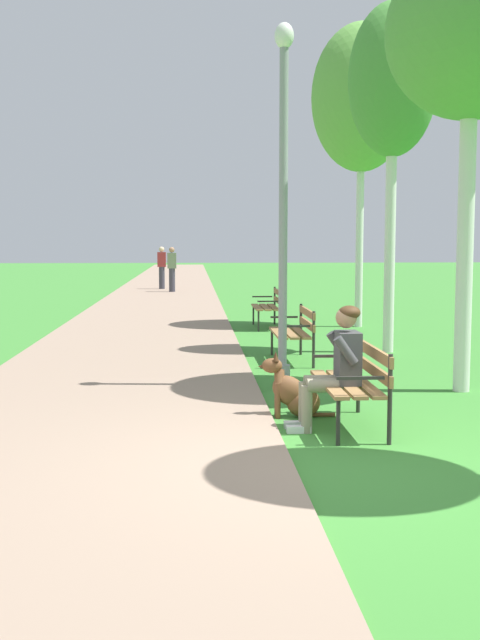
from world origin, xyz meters
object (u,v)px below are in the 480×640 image
(park_bench_near, at_px, (355,378))
(birch_tree_third, at_px, (393,83))
(park_bench_mid, at_px, (295,329))
(pedestrian_distant, at_px, (172,270))
(person_seated_on_near_bench, at_px, (337,363))
(lamp_post_near, at_px, (283,203))
(park_bench_far, at_px, (270,304))
(birch_tree_second, at_px, (471,34))
(birch_tree_fourth, at_px, (362,98))
(dog_brown, at_px, (294,393))
(pedestrian_further_distant, at_px, (162,268))

(park_bench_near, xyz_separation_m, birch_tree_third, (1.68, 5.33, 3.95))
(park_bench_mid, bearing_deg, pedestrian_distant, 98.14)
(person_seated_on_near_bench, xyz_separation_m, lamp_post_near, (-0.28, 2.28, 1.67))
(park_bench_far, height_order, birch_tree_second, birch_tree_second)
(park_bench_near, relative_size, person_seated_on_near_bench, 1.20)
(person_seated_on_near_bench, relative_size, lamp_post_near, 0.27)
(park_bench_mid, height_order, birch_tree_fourth, birch_tree_fourth)
(park_bench_far, height_order, pedestrian_distant, pedestrian_distant)
(dog_brown, distance_m, pedestrian_distant, 20.32)
(park_bench_far, height_order, dog_brown, park_bench_far)
(park_bench_far, relative_size, pedestrian_further_distant, 0.91)
(dog_brown, bearing_deg, pedestrian_distant, 95.11)
(park_bench_mid, relative_size, pedestrian_distant, 0.91)
(dog_brown, bearing_deg, birch_tree_fourth, 73.73)
(birch_tree_third, distance_m, birch_tree_fourth, 3.99)
(pedestrian_distant, bearing_deg, park_bench_near, -83.50)
(pedestrian_distant, bearing_deg, dog_brown, -84.89)
(park_bench_near, xyz_separation_m, pedestrian_further_distant, (-2.80, 22.45, 0.33))
(park_bench_mid, height_order, birch_tree_second, birch_tree_second)
(birch_tree_third, bearing_deg, park_bench_mid, -151.54)
(lamp_post_near, bearing_deg, park_bench_mid, 78.32)
(park_bench_far, relative_size, lamp_post_near, 0.33)
(person_seated_on_near_bench, relative_size, pedestrian_further_distant, 0.76)
(person_seated_on_near_bench, bearing_deg, dog_brown, 120.44)
(park_bench_far, distance_m, person_seated_on_near_bench, 9.24)
(park_bench_near, xyz_separation_m, dog_brown, (-0.56, 0.50, -0.25))
(birch_tree_fourth, height_order, pedestrian_distant, birch_tree_fourth)
(birch_tree_third, bearing_deg, pedestrian_distant, 104.70)
(person_seated_on_near_bench, xyz_separation_m, pedestrian_further_distant, (-2.59, 22.55, 0.16))
(park_bench_far, relative_size, birch_tree_third, 0.26)
(park_bench_far, bearing_deg, pedestrian_distant, 101.67)
(park_bench_near, bearing_deg, pedestrian_distant, 96.50)
(park_bench_near, distance_m, lamp_post_near, 2.90)
(birch_tree_fourth, distance_m, pedestrian_further_distant, 14.60)
(dog_brown, xyz_separation_m, lamp_post_near, (0.07, 1.68, 2.10))
(park_bench_near, relative_size, birch_tree_third, 0.26)
(dog_brown, height_order, lamp_post_near, lamp_post_near)
(park_bench_far, distance_m, pedestrian_distant, 11.84)
(person_seated_on_near_bench, relative_size, birch_tree_fourth, 0.19)
(park_bench_near, distance_m, birch_tree_fourth, 10.46)
(park_bench_mid, bearing_deg, person_seated_on_near_bench, -92.27)
(park_bench_mid, distance_m, person_seated_on_near_bench, 4.50)
(lamp_post_near, distance_m, birch_tree_fourth, 7.94)
(person_seated_on_near_bench, height_order, birch_tree_second, birch_tree_second)
(person_seated_on_near_bench, height_order, birch_tree_fourth, birch_tree_fourth)
(birch_tree_fourth, xyz_separation_m, pedestrian_distant, (-4.37, 11.45, -4.07))
(pedestrian_further_distant, bearing_deg, birch_tree_third, -75.36)
(birch_tree_third, bearing_deg, pedestrian_further_distant, 104.64)
(pedestrian_distant, bearing_deg, lamp_post_near, -84.22)
(park_bench_far, height_order, lamp_post_near, lamp_post_near)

